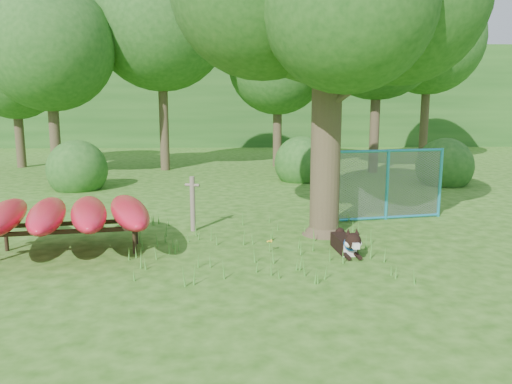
{
  "coord_description": "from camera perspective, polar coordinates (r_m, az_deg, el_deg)",
  "views": [
    {
      "loc": [
        -0.11,
        -7.66,
        2.57
      ],
      "look_at": [
        0.2,
        1.2,
        1.0
      ],
      "focal_mm": 35.0,
      "sensor_mm": 36.0,
      "label": 1
    }
  ],
  "objects": [
    {
      "name": "fence_section",
      "position": [
        11.48,
        14.76,
        0.81
      ],
      "size": [
        2.68,
        0.58,
        2.64
      ],
      "rotation": [
        0.0,
        0.0,
        0.19
      ],
      "color": "#299CC1",
      "rests_on": "ground"
    },
    {
      "name": "wooded_hillside",
      "position": [
        35.66,
        -1.88,
        10.74
      ],
      "size": [
        80.0,
        12.0,
        6.0
      ],
      "primitive_type": "cube",
      "color": "#20521A",
      "rests_on": "ground"
    },
    {
      "name": "shrub_left",
      "position": [
        16.13,
        -19.63,
        0.29
      ],
      "size": [
        1.8,
        1.8,
        1.8
      ],
      "primitive_type": "sphere",
      "color": "#20521A",
      "rests_on": "ground"
    },
    {
      "name": "bg_tree_a",
      "position": [
        18.88,
        -22.62,
        15.13
      ],
      "size": [
        4.4,
        4.4,
        6.7
      ],
      "color": "#3D3221",
      "rests_on": "ground"
    },
    {
      "name": "bg_tree_d",
      "position": [
        19.51,
        13.81,
        17.18
      ],
      "size": [
        4.8,
        4.8,
        7.5
      ],
      "color": "#3D3221",
      "rests_on": "ground"
    },
    {
      "name": "bg_tree_c",
      "position": [
        20.78,
        2.51,
        14.29
      ],
      "size": [
        4.0,
        4.0,
        6.12
      ],
      "color": "#3D3221",
      "rests_on": "ground"
    },
    {
      "name": "kayak_rack",
      "position": [
        9.25,
        -20.68,
        -2.38
      ],
      "size": [
        3.33,
        2.96,
        0.89
      ],
      "rotation": [
        0.0,
        0.0,
        0.16
      ],
      "color": "black",
      "rests_on": "ground"
    },
    {
      "name": "wildflower_clump",
      "position": [
        8.8,
        1.59,
        -5.75
      ],
      "size": [
        0.1,
        0.09,
        0.22
      ],
      "rotation": [
        0.0,
        0.0,
        0.31
      ],
      "color": "#458B2D",
      "rests_on": "ground"
    },
    {
      "name": "ground",
      "position": [
        8.08,
        -1.13,
        -8.51
      ],
      "size": [
        80.0,
        80.0,
        0.0
      ],
      "primitive_type": "plane",
      "color": "#245410",
      "rests_on": "ground"
    },
    {
      "name": "wooden_post",
      "position": [
        10.21,
        -7.26,
        -1.19
      ],
      "size": [
        0.31,
        0.15,
        1.13
      ],
      "rotation": [
        0.0,
        0.0,
        -0.31
      ],
      "color": "#6D6151",
      "rests_on": "ground"
    },
    {
      "name": "shrub_mid",
      "position": [
        16.99,
        5.14,
        1.31
      ],
      "size": [
        1.8,
        1.8,
        1.8
      ],
      "primitive_type": "sphere",
      "color": "#20521A",
      "rests_on": "ground"
    },
    {
      "name": "bg_tree_e",
      "position": [
        23.28,
        19.16,
        16.08
      ],
      "size": [
        4.6,
        4.6,
        7.55
      ],
      "color": "#3D3221",
      "rests_on": "ground"
    },
    {
      "name": "bg_tree_b",
      "position": [
        20.1,
        -10.83,
        18.58
      ],
      "size": [
        5.2,
        5.2,
        8.22
      ],
      "color": "#3D3221",
      "rests_on": "ground"
    },
    {
      "name": "bg_tree_f",
      "position": [
        22.52,
        -25.88,
        12.03
      ],
      "size": [
        3.6,
        3.6,
        5.55
      ],
      "color": "#3D3221",
      "rests_on": "ground"
    },
    {
      "name": "shrub_right",
      "position": [
        17.19,
        20.62,
        0.81
      ],
      "size": [
        1.8,
        1.8,
        1.8
      ],
      "primitive_type": "sphere",
      "color": "#20521A",
      "rests_on": "ground"
    },
    {
      "name": "husky_dog",
      "position": [
        8.84,
        10.35,
        -5.76
      ],
      "size": [
        0.37,
        1.2,
        0.53
      ],
      "rotation": [
        0.0,
        0.0,
        0.09
      ],
      "color": "black",
      "rests_on": "ground"
    }
  ]
}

